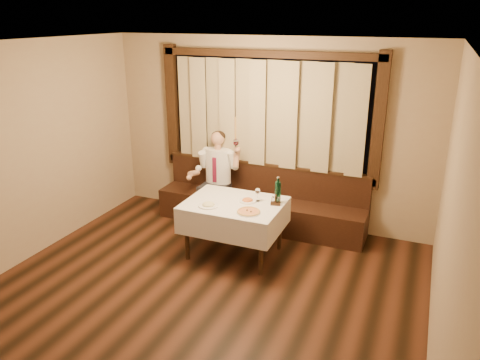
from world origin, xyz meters
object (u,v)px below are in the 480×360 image
at_px(banquette, 261,206).
at_px(dining_table, 234,210).
at_px(pasta_red, 248,199).
at_px(green_bottle, 278,192).
at_px(seated_man, 216,170).
at_px(pasta_cream, 208,203).
at_px(cruet_caddy, 276,201).
at_px(pizza, 249,212).

distance_m(banquette, dining_table, 1.08).
bearing_deg(pasta_red, green_bottle, 15.17).
bearing_deg(banquette, seated_man, -172.68).
xyz_separation_m(dining_table, pasta_cream, (-0.25, -0.24, 0.14)).
relative_size(pasta_cream, green_bottle, 0.74).
height_order(banquette, cruet_caddy, banquette).
xyz_separation_m(dining_table, green_bottle, (0.53, 0.20, 0.26)).
height_order(green_bottle, cruet_caddy, green_bottle).
bearing_deg(green_bottle, banquette, 122.80).
bearing_deg(seated_man, green_bottle, -30.87).
distance_m(pizza, cruet_caddy, 0.43).
bearing_deg(pasta_cream, pasta_red, 40.26).
xyz_separation_m(pasta_red, green_bottle, (0.38, 0.10, 0.12)).
bearing_deg(green_bottle, cruet_caddy, -90.00).
xyz_separation_m(pasta_red, pasta_cream, (-0.40, -0.34, 0.00)).
xyz_separation_m(cruet_caddy, seated_man, (-1.23, 0.81, 0.02)).
height_order(banquette, pizza, banquette).
xyz_separation_m(banquette, green_bottle, (0.53, -0.82, 0.60)).
bearing_deg(dining_table, banquette, 90.00).
height_order(banquette, dining_table, banquette).
distance_m(pizza, pasta_red, 0.37).
height_order(pasta_red, green_bottle, green_bottle).
height_order(pizza, seated_man, seated_man).
relative_size(banquette, pasta_red, 13.79).
relative_size(dining_table, cruet_caddy, 9.34).
bearing_deg(cruet_caddy, banquette, 108.83).
distance_m(dining_table, cruet_caddy, 0.56).
xyz_separation_m(pasta_cream, cruet_caddy, (0.78, 0.37, 0.01)).
bearing_deg(pasta_cream, dining_table, 43.85).
distance_m(green_bottle, seated_man, 1.43).
distance_m(pasta_cream, seated_man, 1.26).
relative_size(dining_table, pasta_cream, 4.83).
height_order(banquette, seated_man, seated_man).
relative_size(pasta_cream, seated_man, 0.19).
distance_m(pasta_red, pasta_cream, 0.53).
height_order(dining_table, seated_man, seated_man).
height_order(cruet_caddy, seated_man, seated_man).
height_order(pasta_red, cruet_caddy, cruet_caddy).
relative_size(pasta_red, seated_man, 0.16).
bearing_deg(pizza, pasta_red, 113.61).
xyz_separation_m(pasta_cream, green_bottle, (0.78, 0.45, 0.12)).
height_order(dining_table, green_bottle, green_bottle).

